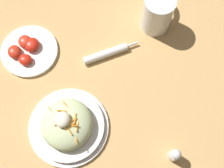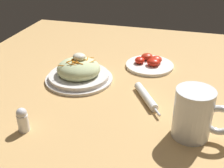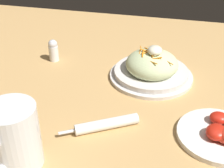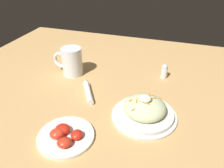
{
  "view_description": "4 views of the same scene",
  "coord_description": "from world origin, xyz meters",
  "px_view_note": "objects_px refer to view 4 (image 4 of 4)",
  "views": [
    {
      "loc": [
        -0.38,
        -0.08,
        0.84
      ],
      "look_at": [
        -0.1,
        -0.04,
        0.05
      ],
      "focal_mm": 46.7,
      "sensor_mm": 36.0,
      "label": 1
    },
    {
      "loc": [
        0.12,
        -0.77,
        0.47
      ],
      "look_at": [
        -0.08,
        -0.04,
        0.06
      ],
      "focal_mm": 46.71,
      "sensor_mm": 36.0,
      "label": 2
    },
    {
      "loc": [
        0.54,
        0.14,
        0.46
      ],
      "look_at": [
        -0.09,
        -0.01,
        0.05
      ],
      "focal_mm": 50.98,
      "sensor_mm": 36.0,
      "label": 3
    },
    {
      "loc": [
        -0.3,
        0.66,
        0.51
      ],
      "look_at": [
        -0.08,
        -0.03,
        0.05
      ],
      "focal_mm": 34.71,
      "sensor_mm": 36.0,
      "label": 4
    }
  ],
  "objects_px": {
    "salad_plate": "(144,110)",
    "beer_mug": "(72,62)",
    "tomato_plate": "(65,136)",
    "salt_shaker": "(164,71)",
    "napkin_roll": "(88,92)"
  },
  "relations": [
    {
      "from": "salad_plate",
      "to": "beer_mug",
      "type": "height_order",
      "value": "beer_mug"
    },
    {
      "from": "salad_plate",
      "to": "tomato_plate",
      "type": "distance_m",
      "value": 0.28
    },
    {
      "from": "tomato_plate",
      "to": "salt_shaker",
      "type": "xyz_separation_m",
      "value": [
        -0.25,
        -0.48,
        0.02
      ]
    },
    {
      "from": "tomato_plate",
      "to": "salt_shaker",
      "type": "bearing_deg",
      "value": -117.66
    },
    {
      "from": "beer_mug",
      "to": "salt_shaker",
      "type": "distance_m",
      "value": 0.43
    },
    {
      "from": "tomato_plate",
      "to": "beer_mug",
      "type": "bearing_deg",
      "value": -66.6
    },
    {
      "from": "beer_mug",
      "to": "tomato_plate",
      "type": "bearing_deg",
      "value": 113.4
    },
    {
      "from": "napkin_roll",
      "to": "beer_mug",
      "type": "bearing_deg",
      "value": -44.79
    },
    {
      "from": "napkin_roll",
      "to": "salad_plate",
      "type": "bearing_deg",
      "value": 164.4
    },
    {
      "from": "salt_shaker",
      "to": "salad_plate",
      "type": "bearing_deg",
      "value": 83.47
    },
    {
      "from": "salad_plate",
      "to": "beer_mug",
      "type": "relative_size",
      "value": 1.53
    },
    {
      "from": "beer_mug",
      "to": "tomato_plate",
      "type": "distance_m",
      "value": 0.42
    },
    {
      "from": "salad_plate",
      "to": "tomato_plate",
      "type": "relative_size",
      "value": 1.29
    },
    {
      "from": "salad_plate",
      "to": "napkin_roll",
      "type": "height_order",
      "value": "salad_plate"
    },
    {
      "from": "napkin_roll",
      "to": "tomato_plate",
      "type": "height_order",
      "value": "tomato_plate"
    }
  ]
}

